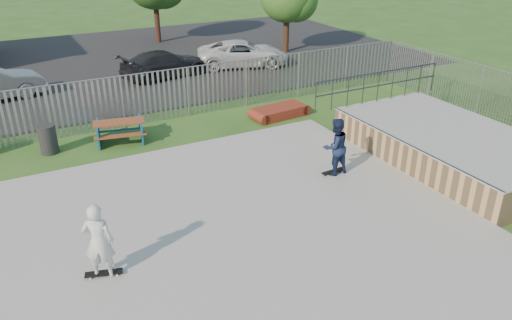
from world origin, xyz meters
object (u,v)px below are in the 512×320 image
trash_bin_grey (48,139)px  picnic_table (120,131)px  funbox (280,112)px  car_dark (164,64)px  skater_navy (335,147)px  car_white (243,53)px  skater_white (99,241)px

trash_bin_grey → picnic_table: bearing=-2.5°
funbox → car_dark: car_dark is taller
funbox → skater_navy: 5.58m
car_dark → car_white: bearing=-100.8°
picnic_table → funbox: (6.30, -0.53, -0.18)m
trash_bin_grey → skater_navy: size_ratio=0.56×
car_dark → skater_white: 16.01m
funbox → trash_bin_grey: (-8.68, 0.63, 0.29)m
trash_bin_grey → skater_white: skater_white is taller
trash_bin_grey → skater_navy: 9.58m
trash_bin_grey → skater_navy: bearing=-38.9°
car_dark → car_white: size_ratio=0.92×
picnic_table → car_white: bearing=51.6°
car_dark → car_white: 4.44m
funbox → car_dark: (-2.24, 7.65, 0.47)m
trash_bin_grey → car_white: bearing=32.9°
picnic_table → car_white: (8.50, 7.15, 0.32)m
funbox → car_dark: bearing=100.7°
car_white → trash_bin_grey: bearing=141.1°
car_white → skater_navy: (-3.44, -13.05, 0.34)m
skater_white → car_dark: bearing=-87.3°
picnic_table → car_dark: size_ratio=0.45×
car_dark → car_white: (4.44, 0.03, 0.02)m
picnic_table → skater_white: skater_white is taller
skater_navy → car_white: bearing=-108.4°
picnic_table → trash_bin_grey: bearing=-170.9°
car_white → skater_navy: 13.50m
car_white → skater_navy: bearing=-176.6°
funbox → trash_bin_grey: bearing=170.2°
car_white → skater_white: bearing=162.0°
picnic_table → car_white: size_ratio=0.41×
car_dark → skater_white: bearing=145.6°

